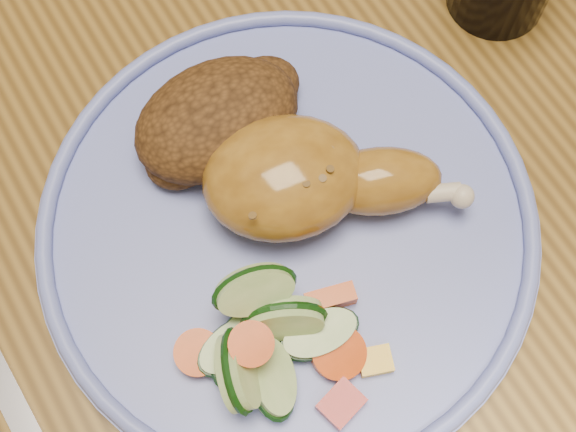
{
  "coord_description": "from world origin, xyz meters",
  "views": [
    {
      "loc": [
        -0.17,
        -0.23,
        1.21
      ],
      "look_at": [
        -0.09,
        -0.09,
        0.78
      ],
      "focal_mm": 50.0,
      "sensor_mm": 36.0,
      "label": 1
    }
  ],
  "objects": [
    {
      "name": "chicken_leg",
      "position": [
        -0.07,
        -0.07,
        0.79
      ],
      "size": [
        0.15,
        0.12,
        0.05
      ],
      "color": "#A87323",
      "rests_on": "plate"
    },
    {
      "name": "vegetable_pile",
      "position": [
        -0.13,
        -0.14,
        0.78
      ],
      "size": [
        0.11,
        0.11,
        0.05
      ],
      "color": "#A50A05",
      "rests_on": "plate"
    },
    {
      "name": "ground",
      "position": [
        0.0,
        0.0,
        0.0
      ],
      "size": [
        4.0,
        4.0,
        0.0
      ],
      "primitive_type": "plane",
      "color": "brown",
      "rests_on": "ground"
    },
    {
      "name": "rice_pilaf",
      "position": [
        -0.09,
        -0.01,
        0.78
      ],
      "size": [
        0.11,
        0.08,
        0.05
      ],
      "color": "#4F3013",
      "rests_on": "plate"
    },
    {
      "name": "plate_rim",
      "position": [
        -0.09,
        -0.09,
        0.77
      ],
      "size": [
        0.3,
        0.3,
        0.01
      ],
      "primitive_type": "torus",
      "color": "#6F7ED7",
      "rests_on": "plate"
    },
    {
      "name": "dining_table",
      "position": [
        0.0,
        0.0,
        0.67
      ],
      "size": [
        0.9,
        1.4,
        0.75
      ],
      "color": "brown",
      "rests_on": "ground"
    },
    {
      "name": "plate",
      "position": [
        -0.09,
        -0.09,
        0.76
      ],
      "size": [
        0.3,
        0.3,
        0.01
      ],
      "primitive_type": "cylinder",
      "color": "#6F7ED7",
      "rests_on": "dining_table"
    }
  ]
}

